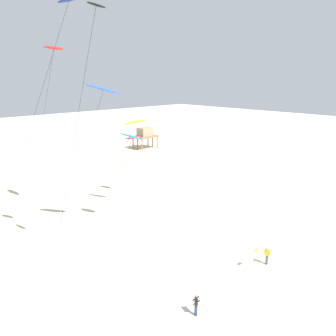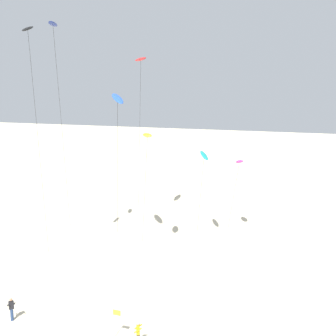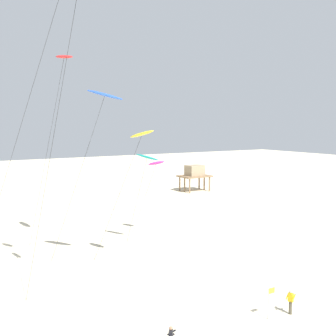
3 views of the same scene
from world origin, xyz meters
name	(u,v)px [view 1 (image 1 of 3)]	position (x,y,z in m)	size (l,w,h in m)	color
ground_plane	(211,265)	(0.00, 0.00, 0.00)	(260.00, 260.00, 0.00)	beige
kite_yellow	(135,123)	(-0.73, 9.49, 11.84)	(3.34, 6.26, 12.38)	yellow
kite_teal	(129,136)	(3.02, 15.33, 9.34)	(2.21, 3.73, 9.85)	teal
kite_black	(93,20)	(-8.45, 3.69, 19.77)	(3.00, 5.72, 21.04)	black
kite_magenta	(132,138)	(6.01, 18.67, 8.34)	(2.30, 4.07, 8.81)	#D8339E
kite_navy	(66,8)	(-8.45, 7.18, 20.92)	(5.58, 10.10, 21.68)	navy
kite_blue	(103,91)	(-3.84, 9.99, 15.02)	(4.50, 7.29, 15.67)	blue
kite_red	(53,49)	(-4.65, 17.50, 18.90)	(3.22, 6.46, 19.47)	red
kite_flyer_nearest	(267,255)	(3.72, -3.34, 0.89)	(0.65, 0.67, 1.67)	#4C4738
kite_flyer_middle	(196,304)	(-5.88, -3.47, 0.89)	(0.73, 0.73, 1.67)	navy
stilt_house	(145,134)	(28.51, 43.02, 3.50)	(5.67, 4.15, 4.91)	#846647
marker_flag	(255,255)	(2.01, -3.12, 1.49)	(0.56, 0.05, 2.10)	gray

